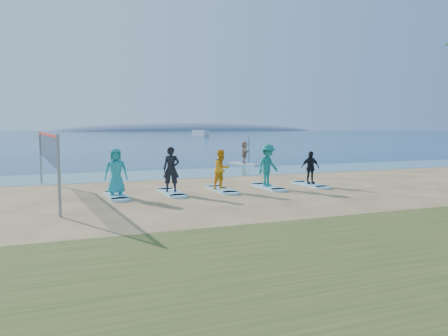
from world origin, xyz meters
name	(u,v)px	position (x,y,z in m)	size (l,w,h in m)	color
ground	(214,206)	(0.00, 0.00, 0.00)	(600.00, 600.00, 0.00)	tan
shallow_water	(149,175)	(0.00, 10.50, 0.01)	(600.00, 600.00, 0.00)	teal
ocean	(64,134)	(0.00, 160.00, 0.01)	(600.00, 600.00, 0.00)	navy
island_ridge	(193,131)	(95.00, 300.00, 0.00)	(220.00, 56.00, 18.00)	slate
volleyball_net	(47,148)	(-5.28, 4.50, 1.90)	(0.75, 9.07, 2.50)	gray
paddleboard	(244,164)	(7.84, 14.72, 0.06)	(0.70, 3.00, 0.12)	silver
paddleboarder	(244,152)	(7.84, 14.72, 0.90)	(1.45, 0.46, 1.56)	tan
boat_offshore_b	(201,136)	(37.75, 112.94, 0.00)	(1.89, 6.33, 1.81)	silver
surfboard_0	(116,196)	(-2.82, 3.30, 0.04)	(0.70, 2.20, 0.09)	#9ADCEF
student_0	(116,171)	(-2.82, 3.30, 0.99)	(0.88, 0.57, 1.80)	teal
surfboard_1	(171,192)	(-0.62, 3.30, 0.04)	(0.70, 2.20, 0.09)	#9ADCEF
student_1	(171,169)	(-0.62, 3.30, 1.00)	(0.67, 0.44, 1.83)	black
surfboard_2	(222,190)	(1.58, 3.30, 0.04)	(0.70, 2.20, 0.09)	#9ADCEF
student_2	(222,169)	(1.58, 3.30, 0.92)	(0.81, 0.63, 1.67)	orange
surfboard_3	(268,187)	(3.79, 3.30, 0.04)	(0.70, 2.20, 0.09)	#9ADCEF
student_3	(268,165)	(3.79, 3.30, 1.02)	(1.20, 0.69, 1.86)	#1A7E76
surfboard_4	(310,185)	(5.99, 3.30, 0.04)	(0.70, 2.20, 0.09)	#9ADCEF
student_4	(310,167)	(5.99, 3.30, 0.84)	(0.88, 0.37, 1.51)	black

